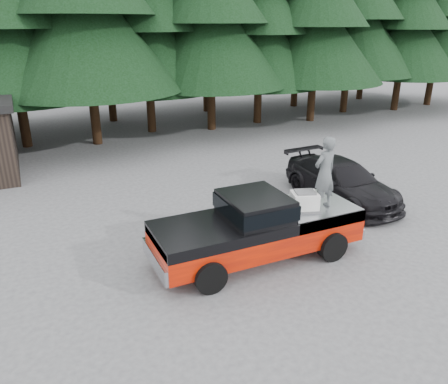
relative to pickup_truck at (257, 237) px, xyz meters
name	(u,v)px	position (x,y,z in m)	size (l,w,h in m)	color
ground	(229,265)	(-0.87, -0.02, -0.67)	(120.00, 120.00, 0.00)	#4B4B4D
pickup_truck	(257,237)	(0.00, 0.00, 0.00)	(6.00, 2.04, 1.33)	red
truck_cab	(255,206)	(-0.10, 0.00, 0.96)	(1.66, 1.90, 0.59)	black
air_compressor	(304,202)	(1.34, -0.23, 0.91)	(0.71, 0.59, 0.49)	silver
man_on_bed	(325,173)	(1.91, -0.30, 1.69)	(0.75, 0.49, 2.05)	#4E5355
parked_car	(342,181)	(4.91, 2.44, 0.07)	(2.07, 5.09, 1.48)	black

